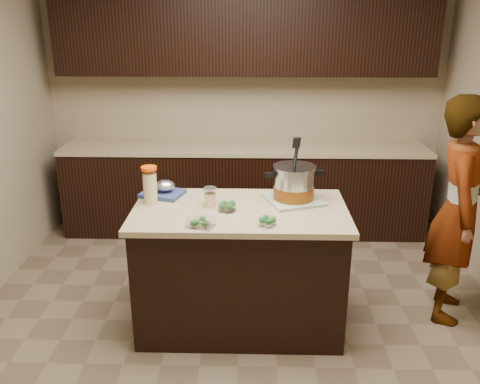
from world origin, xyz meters
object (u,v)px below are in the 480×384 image
Objects in this scene: island at (240,267)px; stock_pot at (294,185)px; lemonade_pitcher at (150,186)px; person at (459,211)px.

island is 3.41× the size of stock_pot.
stock_pot is at bearing 23.42° from island.
person is at bearing 2.48° from lemonade_pitcher.
island is 0.88× the size of person.
stock_pot is at bearing 109.23° from person.
person is (1.18, 0.03, -0.20)m from stock_pot.
lemonade_pitcher is (-1.00, -0.07, 0.00)m from stock_pot.
stock_pot reaches higher than island.
island is at bearing -167.26° from stock_pot.
stock_pot is 1.00m from lemonade_pitcher.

